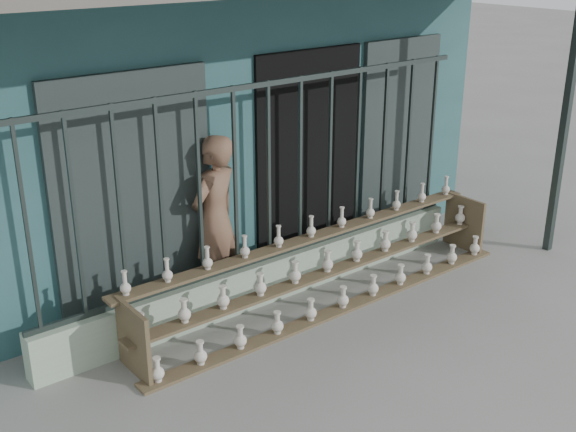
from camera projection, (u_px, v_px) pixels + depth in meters
ground at (357, 351)px, 6.50m from camera, size 60.00×60.00×0.00m
workshop_building at (129, 96)px, 9.01m from camera, size 7.40×6.60×3.21m
parapet_wall at (270, 278)px, 7.37m from camera, size 5.00×0.20×0.45m
security_fence at (269, 174)px, 6.96m from camera, size 5.00×0.04×1.80m
shelf_rack at (328, 269)px, 7.26m from camera, size 4.50×0.68×0.85m
elderly_woman at (215, 220)px, 7.14m from camera, size 0.74×0.62×1.73m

